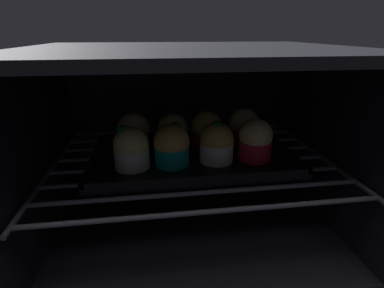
{
  "coord_description": "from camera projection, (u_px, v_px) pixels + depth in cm",
  "views": [
    {
      "loc": [
        -7.49,
        -32.11,
        38.07
      ],
      "look_at": [
        0.0,
        20.63,
        17.39
      ],
      "focal_mm": 27.27,
      "sensor_mm": 36.0,
      "label": 1
    }
  ],
  "objects": [
    {
      "name": "muffin_row0_col2",
      "position": [
        217.0,
        143.0,
        0.54
      ],
      "size": [
        6.27,
        6.27,
        7.85
      ],
      "color": "silver",
      "rests_on": "baking_tray"
    },
    {
      "name": "muffin_row0_col0",
      "position": [
        131.0,
        149.0,
        0.51
      ],
      "size": [
        6.25,
        6.25,
        7.95
      ],
      "color": "silver",
      "rests_on": "baking_tray"
    },
    {
      "name": "baking_tray",
      "position": [
        192.0,
        157.0,
        0.58
      ],
      "size": [
        38.44,
        22.97,
        2.2
      ],
      "color": "black",
      "rests_on": "oven_rack"
    },
    {
      "name": "muffin_row1_col3",
      "position": [
        243.0,
        127.0,
        0.62
      ],
      "size": [
        6.44,
        6.44,
        8.26
      ],
      "color": "red",
      "rests_on": "baking_tray"
    },
    {
      "name": "muffin_row1_col1",
      "position": [
        173.0,
        133.0,
        0.6
      ],
      "size": [
        6.25,
        6.25,
        7.48
      ],
      "color": "#1928B7",
      "rests_on": "baking_tray"
    },
    {
      "name": "muffin_row0_col1",
      "position": [
        172.0,
        146.0,
        0.52
      ],
      "size": [
        6.49,
        6.49,
        7.71
      ],
      "color": "#0C8C84",
      "rests_on": "baking_tray"
    },
    {
      "name": "muffin_row1_col2",
      "position": [
        207.0,
        130.0,
        0.6
      ],
      "size": [
        6.35,
        6.35,
        7.8
      ],
      "color": "red",
      "rests_on": "baking_tray"
    },
    {
      "name": "oven_rack",
      "position": [
        191.0,
        159.0,
        0.6
      ],
      "size": [
        54.8,
        42.0,
        0.8
      ],
      "color": "#51515B",
      "rests_on": "oven_cavity"
    },
    {
      "name": "muffin_row0_col3",
      "position": [
        255.0,
        140.0,
        0.55
      ],
      "size": [
        6.28,
        6.28,
        7.84
      ],
      "color": "red",
      "rests_on": "baking_tray"
    },
    {
      "name": "muffin_row1_col0",
      "position": [
        134.0,
        133.0,
        0.59
      ],
      "size": [
        6.6,
        6.6,
        7.82
      ],
      "color": "#1928B7",
      "rests_on": "baking_tray"
    },
    {
      "name": "oven_cavity",
      "position": [
        188.0,
        136.0,
        0.62
      ],
      "size": [
        59.0,
        47.0,
        37.0
      ],
      "color": "black",
      "rests_on": "ground"
    }
  ]
}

